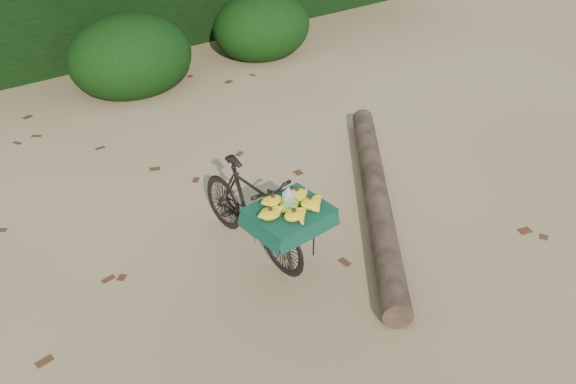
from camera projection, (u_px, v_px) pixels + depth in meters
ground at (170, 260)px, 6.30m from camera, size 80.00×80.00×0.00m
vendor_bicycle at (252, 210)px, 6.16m from camera, size 0.76×1.76×1.00m
fallen_log at (376, 195)px, 7.05m from camera, size 2.57×3.31×0.28m
bush_clumps at (69, 75)px, 9.20m from camera, size 8.80×1.70×0.90m
leaf_litter at (144, 228)px, 6.74m from camera, size 7.00×7.30×0.01m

